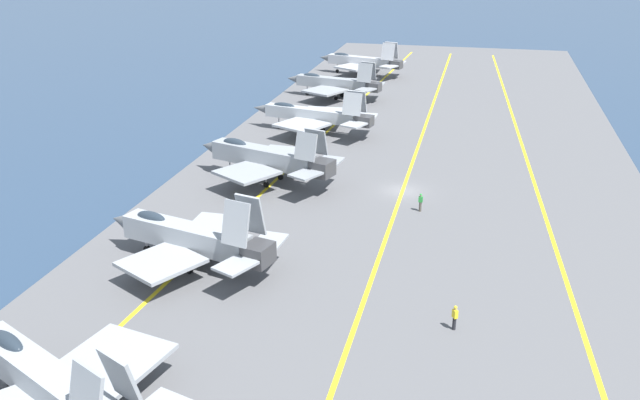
% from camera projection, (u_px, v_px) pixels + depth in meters
% --- Properties ---
extents(ground_plane, '(2000.00, 2000.00, 0.00)m').
position_uv_depth(ground_plane, '(402.00, 195.00, 68.27)').
color(ground_plane, navy).
extents(carrier_deck, '(184.13, 48.55, 0.40)m').
position_uv_depth(carrier_deck, '(402.00, 193.00, 68.19)').
color(carrier_deck, '#565659').
rests_on(carrier_deck, ground).
extents(deck_stripe_foul_line, '(165.47, 9.73, 0.01)m').
position_uv_depth(deck_stripe_foul_line, '(541.00, 202.00, 65.23)').
color(deck_stripe_foul_line, yellow).
rests_on(deck_stripe_foul_line, carrier_deck).
extents(deck_stripe_centerline, '(165.71, 0.36, 0.01)m').
position_uv_depth(deck_stripe_centerline, '(403.00, 191.00, 68.12)').
color(deck_stripe_centerline, yellow).
rests_on(deck_stripe_centerline, carrier_deck).
extents(deck_stripe_edge_line, '(165.42, 10.66, 0.01)m').
position_uv_depth(deck_stripe_edge_line, '(276.00, 180.00, 71.01)').
color(deck_stripe_edge_line, yellow).
rests_on(deck_stripe_edge_line, carrier_deck).
extents(parked_jet_second, '(13.83, 15.98, 6.28)m').
position_uv_depth(parked_jet_second, '(48.00, 384.00, 35.31)').
color(parked_jet_second, '#93999E').
rests_on(parked_jet_second, carrier_deck).
extents(parked_jet_third, '(12.73, 15.27, 6.53)m').
position_uv_depth(parked_jet_third, '(189.00, 237.00, 52.35)').
color(parked_jet_third, '#93999E').
rests_on(parked_jet_third, carrier_deck).
extents(parked_jet_fourth, '(12.56, 16.27, 6.32)m').
position_uv_depth(parked_jet_fourth, '(265.00, 157.00, 69.51)').
color(parked_jet_fourth, gray).
rests_on(parked_jet_fourth, carrier_deck).
extents(parked_jet_fifth, '(12.73, 16.84, 5.98)m').
position_uv_depth(parked_jet_fifth, '(314.00, 115.00, 86.41)').
color(parked_jet_fifth, '#9EA3A8').
rests_on(parked_jet_fifth, carrier_deck).
extents(parked_jet_sixth, '(12.91, 15.87, 5.96)m').
position_uv_depth(parked_jet_sixth, '(335.00, 83.00, 104.55)').
color(parked_jet_sixth, gray).
rests_on(parked_jet_sixth, carrier_deck).
extents(parked_jet_seventh, '(11.95, 16.23, 6.20)m').
position_uv_depth(parked_jet_seventh, '(362.00, 61.00, 121.01)').
color(parked_jet_seventh, '#A8AAAF').
rests_on(parked_jet_seventh, carrier_deck).
extents(crew_yellow_vest, '(0.46, 0.43, 1.79)m').
position_uv_depth(crew_yellow_vest, '(455.00, 316.00, 44.21)').
color(crew_yellow_vest, '#232328').
rests_on(crew_yellow_vest, carrier_deck).
extents(crew_green_vest, '(0.27, 0.39, 1.77)m').
position_uv_depth(crew_green_vest, '(421.00, 202.00, 62.84)').
color(crew_green_vest, '#4C473D').
rests_on(crew_green_vest, carrier_deck).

